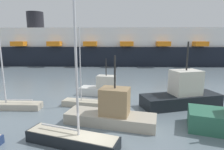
{
  "coord_description": "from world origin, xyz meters",
  "views": [
    {
      "loc": [
        2.35,
        -11.67,
        7.43
      ],
      "look_at": [
        0.0,
        15.03,
        2.38
      ],
      "focal_mm": 30.4,
      "sensor_mm": 36.0,
      "label": 1
    }
  ],
  "objects_px": {
    "sailboat_3": "(72,137)",
    "fishing_boat_1": "(182,94)",
    "fishing_boat_2": "(112,112)",
    "cruise_ship": "(93,48)",
    "fishing_boat_3": "(105,88)",
    "sailboat_0": "(85,102)",
    "sailboat_2": "(11,103)"
  },
  "relations": [
    {
      "from": "fishing_boat_2",
      "to": "fishing_boat_1",
      "type": "bearing_deg",
      "value": 45.54
    },
    {
      "from": "sailboat_3",
      "to": "fishing_boat_1",
      "type": "height_order",
      "value": "sailboat_3"
    },
    {
      "from": "sailboat_2",
      "to": "fishing_boat_2",
      "type": "bearing_deg",
      "value": 163.06
    },
    {
      "from": "sailboat_3",
      "to": "fishing_boat_3",
      "type": "xyz_separation_m",
      "value": [
        0.74,
        12.46,
        0.3
      ]
    },
    {
      "from": "sailboat_0",
      "to": "fishing_boat_1",
      "type": "relative_size",
      "value": 0.93
    },
    {
      "from": "fishing_boat_2",
      "to": "cruise_ship",
      "type": "bearing_deg",
      "value": 112.73
    },
    {
      "from": "cruise_ship",
      "to": "sailboat_2",
      "type": "bearing_deg",
      "value": -95.93
    },
    {
      "from": "sailboat_2",
      "to": "fishing_boat_3",
      "type": "distance_m",
      "value": 11.23
    },
    {
      "from": "fishing_boat_1",
      "to": "fishing_boat_3",
      "type": "bearing_deg",
      "value": 140.05
    },
    {
      "from": "fishing_boat_2",
      "to": "cruise_ship",
      "type": "relative_size",
      "value": 0.08
    },
    {
      "from": "fishing_boat_1",
      "to": "fishing_boat_3",
      "type": "relative_size",
      "value": 1.41
    },
    {
      "from": "sailboat_3",
      "to": "sailboat_2",
      "type": "bearing_deg",
      "value": 157.92
    },
    {
      "from": "fishing_boat_2",
      "to": "sailboat_0",
      "type": "bearing_deg",
      "value": 138.83
    },
    {
      "from": "sailboat_0",
      "to": "fishing_boat_1",
      "type": "height_order",
      "value": "sailboat_0"
    },
    {
      "from": "fishing_boat_2",
      "to": "cruise_ship",
      "type": "height_order",
      "value": "cruise_ship"
    },
    {
      "from": "sailboat_2",
      "to": "fishing_boat_1",
      "type": "relative_size",
      "value": 1.29
    },
    {
      "from": "fishing_boat_1",
      "to": "fishing_boat_2",
      "type": "height_order",
      "value": "fishing_boat_1"
    },
    {
      "from": "sailboat_2",
      "to": "cruise_ship",
      "type": "relative_size",
      "value": 0.12
    },
    {
      "from": "sailboat_2",
      "to": "sailboat_3",
      "type": "xyz_separation_m",
      "value": [
        8.76,
        -6.49,
        0.04
      ]
    },
    {
      "from": "sailboat_3",
      "to": "cruise_ship",
      "type": "bearing_deg",
      "value": 113.18
    },
    {
      "from": "sailboat_3",
      "to": "fishing_boat_3",
      "type": "height_order",
      "value": "sailboat_3"
    },
    {
      "from": "cruise_ship",
      "to": "fishing_boat_1",
      "type": "bearing_deg",
      "value": -68.77
    },
    {
      "from": "sailboat_2",
      "to": "cruise_ship",
      "type": "xyz_separation_m",
      "value": [
        1.7,
        39.57,
        4.32
      ]
    },
    {
      "from": "fishing_boat_1",
      "to": "cruise_ship",
      "type": "height_order",
      "value": "cruise_ship"
    },
    {
      "from": "fishing_boat_3",
      "to": "cruise_ship",
      "type": "height_order",
      "value": "cruise_ship"
    },
    {
      "from": "fishing_boat_1",
      "to": "cruise_ship",
      "type": "distance_m",
      "value": 40.95
    },
    {
      "from": "sailboat_0",
      "to": "fishing_boat_3",
      "type": "xyz_separation_m",
      "value": [
        1.69,
        4.48,
        0.5
      ]
    },
    {
      "from": "sailboat_3",
      "to": "fishing_boat_1",
      "type": "bearing_deg",
      "value": 56.52
    },
    {
      "from": "fishing_boat_3",
      "to": "cruise_ship",
      "type": "distance_m",
      "value": 34.73
    },
    {
      "from": "sailboat_3",
      "to": "cruise_ship",
      "type": "xyz_separation_m",
      "value": [
        -7.06,
        46.07,
        4.28
      ]
    },
    {
      "from": "sailboat_3",
      "to": "fishing_boat_3",
      "type": "bearing_deg",
      "value": 101.06
    },
    {
      "from": "sailboat_0",
      "to": "sailboat_2",
      "type": "height_order",
      "value": "sailboat_2"
    }
  ]
}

